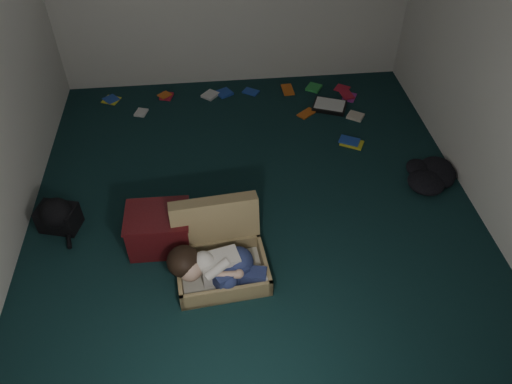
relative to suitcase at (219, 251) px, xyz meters
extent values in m
plane|color=black|center=(0.34, 0.60, -0.16)|extent=(4.50, 4.50, 0.00)
plane|color=silver|center=(0.34, -1.65, 1.14)|extent=(4.50, 0.00, 4.50)
cube|color=#9A8254|center=(0.01, -0.14, -0.07)|extent=(0.75, 0.57, 0.16)
cube|color=beige|center=(0.01, -0.14, -0.11)|extent=(0.68, 0.50, 0.02)
cube|color=#9A8254|center=(-0.02, 0.18, 0.10)|extent=(0.72, 0.28, 0.52)
cube|color=silver|center=(-0.01, -0.16, 0.02)|extent=(0.33, 0.24, 0.22)
sphere|color=tan|center=(-0.23, -0.21, 0.08)|extent=(0.19, 0.19, 0.19)
ellipsoid|color=black|center=(-0.27, -0.16, 0.11)|extent=(0.25, 0.27, 0.22)
ellipsoid|color=navy|center=(0.14, -0.14, 0.02)|extent=(0.23, 0.27, 0.22)
cube|color=navy|center=(0.07, -0.26, 0.01)|extent=(0.29, 0.24, 0.14)
cube|color=navy|center=(0.23, -0.25, -0.02)|extent=(0.26, 0.17, 0.11)
sphere|color=white|center=(0.32, -0.21, -0.04)|extent=(0.11, 0.11, 0.11)
sphere|color=white|center=(0.32, -0.28, -0.05)|extent=(0.10, 0.10, 0.10)
cylinder|color=tan|center=(0.06, -0.29, 0.06)|extent=(0.19, 0.08, 0.07)
cube|color=#490E12|center=(-0.48, 0.27, 0.01)|extent=(0.50, 0.39, 0.33)
cube|color=#490E12|center=(-0.48, 0.27, 0.19)|extent=(0.52, 0.41, 0.02)
cube|color=black|center=(1.37, 2.13, -0.13)|extent=(0.44, 0.39, 0.05)
cube|color=white|center=(1.37, 2.13, -0.11)|extent=(0.39, 0.34, 0.01)
cube|color=yellow|center=(-1.14, 2.55, -0.15)|extent=(0.18, 0.13, 0.02)
cube|color=red|center=(-0.49, 2.55, -0.15)|extent=(0.22, 0.22, 0.02)
cube|color=silver|center=(0.02, 2.52, -0.15)|extent=(0.18, 0.21, 0.02)
cube|color=#1D40A0|center=(0.50, 2.55, -0.15)|extent=(0.19, 0.22, 0.02)
cube|color=#CD5A18|center=(0.95, 2.54, -0.15)|extent=(0.22, 0.21, 0.02)
cube|color=green|center=(1.27, 2.55, -0.15)|extent=(0.19, 0.15, 0.02)
cube|color=#9F2791|center=(1.65, 2.31, -0.15)|extent=(0.22, 0.22, 0.02)
cube|color=beige|center=(1.62, 1.91, -0.15)|extent=(0.17, 0.20, 0.02)
cube|color=yellow|center=(1.46, 1.44, -0.15)|extent=(0.20, 0.22, 0.02)
cube|color=red|center=(1.61, 2.50, -0.15)|extent=(0.22, 0.20, 0.02)
cube|color=silver|center=(-0.77, 2.24, -0.15)|extent=(0.20, 0.16, 0.02)
cube|color=#1D40A0|center=(0.19, 2.55, -0.15)|extent=(0.22, 0.22, 0.02)
cube|color=#CD5A18|center=(1.09, 2.03, -0.15)|extent=(0.15, 0.19, 0.02)
camera|label=1|loc=(0.02, -2.58, 3.07)|focal=35.00mm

